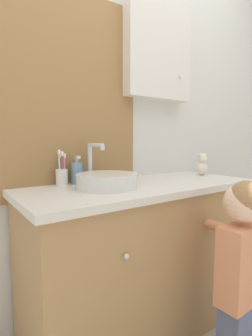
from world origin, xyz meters
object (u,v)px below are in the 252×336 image
object	(u,v)px
sink_basin	(106,180)
soap_dispenser	(77,173)
child_figure	(240,262)
toothbrush_holder	(62,176)
teddy_bear	(202,165)

from	to	relation	value
sink_basin	soap_dispenser	world-z (taller)	sink_basin
child_figure	toothbrush_holder	bearing A→B (deg)	128.28
toothbrush_holder	soap_dispenser	distance (m)	0.09
soap_dispenser	child_figure	bearing A→B (deg)	-56.45
toothbrush_holder	teddy_bear	world-z (taller)	toothbrush_holder
teddy_bear	sink_basin	bearing A→B (deg)	-178.23
sink_basin	child_figure	distance (m)	0.72
soap_dispenser	child_figure	distance (m)	0.90
sink_basin	toothbrush_holder	distance (m)	0.25
soap_dispenser	teddy_bear	distance (m)	0.86
soap_dispenser	teddy_bear	bearing A→B (deg)	-11.08
sink_basin	soap_dispenser	bearing A→B (deg)	111.05
teddy_bear	child_figure	bearing A→B (deg)	-126.17
toothbrush_holder	child_figure	xyz separation A→B (m)	(0.54, -0.69, -0.35)
sink_basin	teddy_bear	xyz separation A→B (m)	(0.77, 0.02, 0.03)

